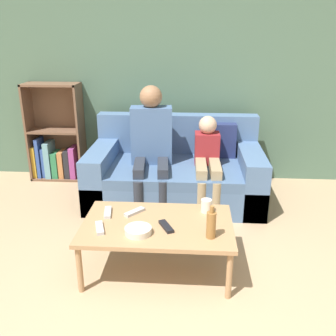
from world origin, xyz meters
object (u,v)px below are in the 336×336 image
object	(u,v)px
tv_remote_2	(166,226)
tv_remote_3	(100,228)
cup_near	(206,206)
person_adult	(151,138)
person_child	(208,158)
tv_remote_0	(135,212)
snack_bowl	(138,231)
bookshelf	(57,144)
bottle	(211,224)
coffee_table	(157,227)
tv_remote_1	(108,212)
couch	(176,173)

from	to	relation	value
tv_remote_2	tv_remote_3	bearing A→B (deg)	160.19
cup_near	tv_remote_2	bearing A→B (deg)	-136.77
person_adult	person_child	world-z (taller)	person_adult
tv_remote_0	snack_bowl	distance (m)	0.30
cup_near	tv_remote_0	world-z (taller)	cup_near
bookshelf	tv_remote_0	xyz separation A→B (m)	(1.16, -1.62, -0.02)
snack_bowl	bottle	distance (m)	0.49
coffee_table	tv_remote_1	xyz separation A→B (m)	(-0.38, 0.12, 0.04)
bookshelf	snack_bowl	size ratio (longest dim) A/B	6.15
coffee_table	cup_near	distance (m)	0.41
tv_remote_3	tv_remote_1	bearing A→B (deg)	71.01
cup_near	snack_bowl	bearing A→B (deg)	-142.55
couch	tv_remote_1	bearing A→B (deg)	-111.35
bookshelf	coffee_table	size ratio (longest dim) A/B	1.05
person_adult	tv_remote_0	xyz separation A→B (m)	(-0.01, -1.06, -0.27)
coffee_table	person_child	xyz separation A→B (m)	(0.38, 1.13, 0.15)
bookshelf	snack_bowl	xyz separation A→B (m)	(1.23, -1.91, -0.01)
couch	cup_near	size ratio (longest dim) A/B	17.48
tv_remote_3	bottle	world-z (taller)	bottle
tv_remote_0	tv_remote_1	size ratio (longest dim) A/B	0.91
person_child	tv_remote_1	size ratio (longest dim) A/B	4.94
cup_near	tv_remote_0	distance (m)	0.54
couch	person_child	size ratio (longest dim) A/B	1.99
cup_near	tv_remote_2	size ratio (longest dim) A/B	0.57
person_adult	tv_remote_0	distance (m)	1.09
bookshelf	coffee_table	bearing A→B (deg)	-52.52
couch	bottle	bearing A→B (deg)	-78.58
tv_remote_3	coffee_table	bearing A→B (deg)	-1.42
snack_bowl	tv_remote_0	bearing A→B (deg)	103.13
cup_near	bottle	size ratio (longest dim) A/B	0.44
bookshelf	tv_remote_1	world-z (taller)	bookshelf
person_child	cup_near	distance (m)	0.93
person_adult	tv_remote_2	bearing A→B (deg)	-84.10
tv_remote_2	couch	bearing A→B (deg)	63.52
bottle	coffee_table	bearing A→B (deg)	155.42
tv_remote_0	snack_bowl	size ratio (longest dim) A/B	0.89
couch	tv_remote_0	bearing A→B (deg)	-102.62
person_adult	bottle	size ratio (longest dim) A/B	5.13
cup_near	bottle	distance (m)	0.37
coffee_table	tv_remote_2	xyz separation A→B (m)	(0.07, -0.06, 0.04)
tv_remote_0	bookshelf	bearing A→B (deg)	166.38
coffee_table	person_adult	size ratio (longest dim) A/B	0.91
tv_remote_1	tv_remote_2	world-z (taller)	same
couch	tv_remote_3	size ratio (longest dim) A/B	9.76
couch	person_adult	xyz separation A→B (m)	(-0.24, -0.08, 0.39)
person_adult	tv_remote_1	world-z (taller)	person_adult
person_adult	bottle	xyz separation A→B (m)	(0.54, -1.37, -0.18)
bottle	tv_remote_1	bearing A→B (deg)	158.91
person_child	tv_remote_2	world-z (taller)	person_child
bookshelf	tv_remote_3	xyz separation A→B (m)	(0.96, -1.87, -0.02)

